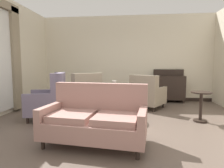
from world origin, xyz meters
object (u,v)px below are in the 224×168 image
(settee, at_px, (96,119))
(side_table, at_px, (201,104))
(armchair_back_corner, at_px, (50,100))
(coffee_table, at_px, (112,101))
(sideboard, at_px, (169,87))
(armchair_near_window, at_px, (84,94))
(porcelain_vase, at_px, (114,91))
(armchair_near_sideboard, at_px, (147,94))

(settee, relative_size, side_table, 2.51)
(settee, relative_size, armchair_back_corner, 1.56)
(coffee_table, xyz_separation_m, sideboard, (1.73, 2.30, 0.09))
(armchair_near_window, bearing_deg, settee, 67.93)
(coffee_table, relative_size, sideboard, 0.84)
(porcelain_vase, relative_size, settee, 0.24)
(armchair_near_window, bearing_deg, sideboard, 167.03)
(coffee_table, relative_size, settee, 0.56)
(coffee_table, bearing_deg, armchair_near_window, 136.17)
(porcelain_vase, distance_m, armchair_near_window, 1.34)
(side_table, height_order, sideboard, sideboard)
(sideboard, bearing_deg, settee, -116.75)
(armchair_near_window, distance_m, side_table, 3.05)
(armchair_near_sideboard, bearing_deg, armchair_back_corner, 59.93)
(settee, bearing_deg, armchair_back_corner, 143.12)
(armchair_near_window, xyz_separation_m, armchair_back_corner, (-0.59, -0.97, 0.01))
(armchair_near_window, bearing_deg, porcelain_vase, 95.58)
(sideboard, bearing_deg, side_table, -83.04)
(settee, height_order, side_table, settee)
(armchair_near_window, distance_m, armchair_near_sideboard, 1.84)
(coffee_table, xyz_separation_m, armchair_near_window, (-0.92, 0.88, 0.02))
(armchair_back_corner, bearing_deg, armchair_near_sideboard, 103.13)
(coffee_table, height_order, sideboard, sideboard)
(sideboard, bearing_deg, armchair_near_sideboard, -127.33)
(side_table, bearing_deg, sideboard, 96.96)
(coffee_table, bearing_deg, side_table, 0.73)
(armchair_near_window, distance_m, armchair_back_corner, 1.14)
(settee, bearing_deg, coffee_table, 91.21)
(settee, height_order, sideboard, sideboard)
(armchair_back_corner, relative_size, side_table, 1.61)
(settee, bearing_deg, porcelain_vase, 89.20)
(armchair_back_corner, distance_m, sideboard, 4.03)
(armchair_near_sideboard, bearing_deg, coffee_table, 84.79)
(coffee_table, xyz_separation_m, porcelain_vase, (0.05, -0.02, 0.25))
(armchair_near_window, xyz_separation_m, side_table, (2.93, -0.85, -0.04))
(porcelain_vase, distance_m, armchair_near_sideboard, 1.52)
(armchair_back_corner, bearing_deg, coffee_table, 78.22)
(armchair_near_sideboard, distance_m, sideboard, 1.38)
(porcelain_vase, relative_size, side_table, 0.60)
(armchair_near_sideboard, xyz_separation_m, sideboard, (0.83, 1.09, 0.10))
(porcelain_vase, distance_m, sideboard, 2.88)
(armchair_near_window, distance_m, sideboard, 3.01)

